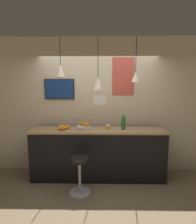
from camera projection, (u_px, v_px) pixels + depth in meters
The scene contains 14 objects.
ground_plane at pixel (97, 198), 2.94m from camera, with size 14.00×14.00×0.00m, color #756047.
back_wall at pixel (98, 106), 3.81m from camera, with size 8.00×0.06×2.90m.
service_counter at pixel (98, 154), 3.56m from camera, with size 2.69×0.55×1.02m.
bar_stool at pixel (80, 170), 3.03m from camera, with size 0.37×0.37×0.65m.
fruit_bowl at pixel (84, 127), 3.50m from camera, with size 0.27×0.27×0.14m.
orange_pile at pixel (63, 128), 3.47m from camera, with size 0.23×0.21×0.09m.
juice_bottle at pixel (123, 123), 3.47m from camera, with size 0.08×0.08×0.29m.
spread_jar at pixel (108, 127), 3.49m from camera, with size 0.10×0.10×0.09m.
pendant_lamp_left at pixel (61, 71), 3.40m from camera, with size 0.16×0.16×0.75m.
pendant_lamp_middle at pixel (98, 83), 3.42m from camera, with size 0.19×0.19×1.00m.
pendant_lamp_right at pixel (135, 77), 3.39m from camera, with size 0.17×0.17×0.85m.
mounted_tv at pixel (59, 89), 3.73m from camera, with size 0.63×0.04×0.42m.
hanging_menu_board at pixel (100, 100), 3.21m from camera, with size 0.24×0.01×0.17m.
wall_poster at pixel (123, 76), 3.68m from camera, with size 0.46×0.01×0.79m.
Camera 1 is at (0.06, -2.71, 1.84)m, focal length 28.00 mm.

